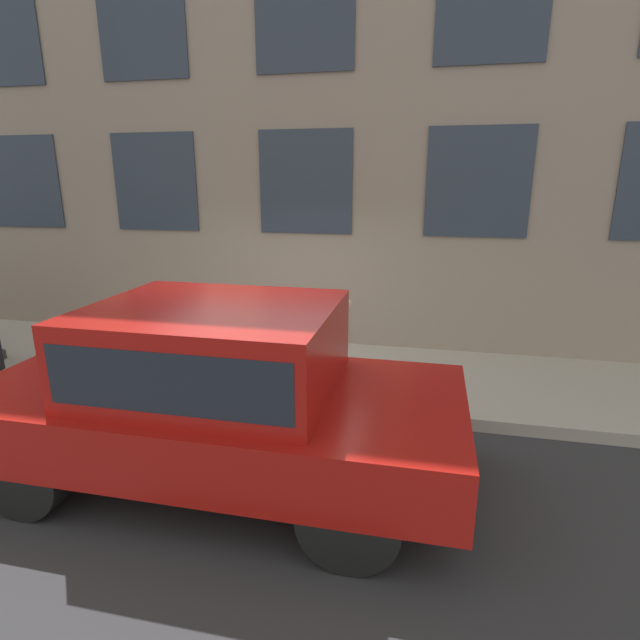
{
  "coord_description": "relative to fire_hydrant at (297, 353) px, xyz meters",
  "views": [
    {
      "loc": [
        -5.52,
        -1.99,
        2.83
      ],
      "look_at": [
        0.79,
        -0.6,
        1.02
      ],
      "focal_mm": 28.0,
      "sensor_mm": 36.0,
      "label": 1
    }
  ],
  "objects": [
    {
      "name": "ground_plane",
      "position": [
        -0.7,
        0.29,
        -0.55
      ],
      "size": [
        80.0,
        80.0,
        0.0
      ],
      "primitive_type": "plane",
      "color": "#2D2D30"
    },
    {
      "name": "person",
      "position": [
        0.18,
        -0.62,
        0.32
      ],
      "size": [
        0.29,
        0.19,
        1.18
      ],
      "rotation": [
        0.0,
        0.0,
        -1.94
      ],
      "color": "#726651",
      "rests_on": "sidewalk"
    },
    {
      "name": "fire_hydrant",
      "position": [
        0.0,
        0.0,
        0.0
      ],
      "size": [
        0.33,
        0.44,
        0.77
      ],
      "color": "gold",
      "rests_on": "sidewalk"
    },
    {
      "name": "parked_car_red_near",
      "position": [
        -2.17,
        0.19,
        0.42
      ],
      "size": [
        2.07,
        4.58,
        1.75
      ],
      "color": "black",
      "rests_on": "ground_plane"
    },
    {
      "name": "sidewalk",
      "position": [
        0.53,
        0.29,
        -0.47
      ],
      "size": [
        2.46,
        60.0,
        0.16
      ],
      "color": "#A8A093",
      "rests_on": "ground_plane"
    }
  ]
}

